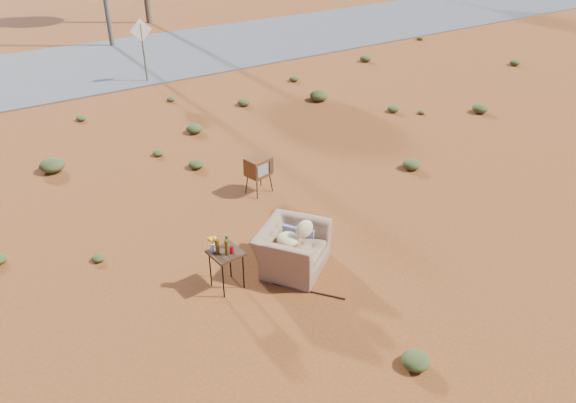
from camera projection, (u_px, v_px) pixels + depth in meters
ground at (302, 263)px, 10.51m from camera, size 140.00×140.00×0.00m
highway at (82, 67)px, 21.41m from camera, size 140.00×7.00×0.04m
armchair at (293, 241)px, 10.23m from camera, size 1.62×1.64×1.11m
tv_unit at (259, 167)px, 12.59m from camera, size 0.62×0.54×0.87m
side_table at (223, 251)px, 9.53m from camera, size 0.56×0.56×1.04m
rusty_bar at (308, 291)px, 9.77m from camera, size 0.85×1.06×0.04m
road_sign at (142, 39)px, 19.20m from camera, size 0.78×0.06×2.19m
scrub_patch at (168, 177)px, 13.26m from camera, size 17.49×8.07×0.33m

